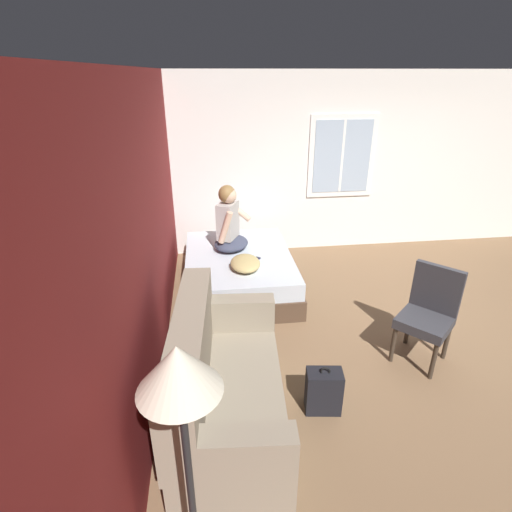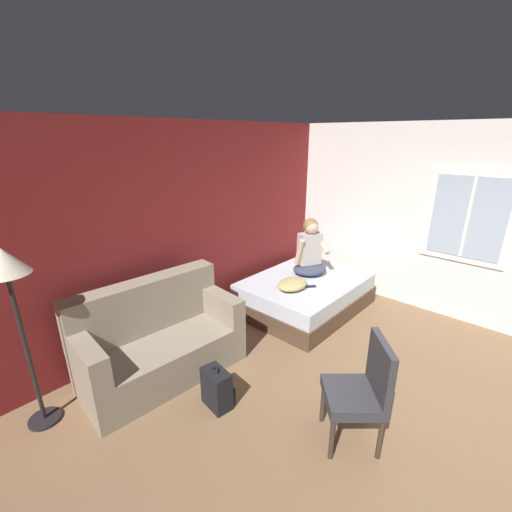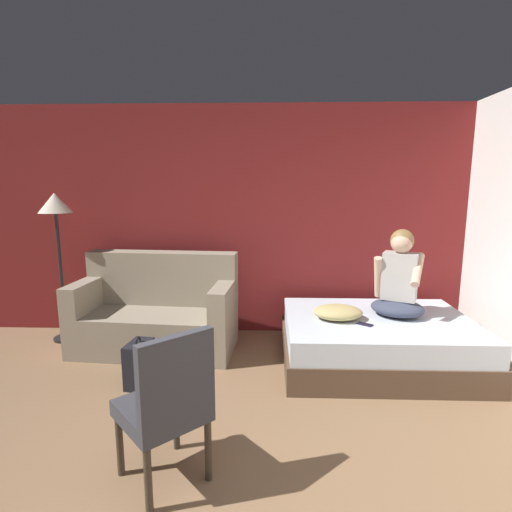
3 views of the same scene
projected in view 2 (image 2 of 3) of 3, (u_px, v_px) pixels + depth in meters
ground_plane at (419, 431)px, 3.08m from camera, size 40.00×40.00×0.00m
wall_back_accent at (197, 227)px, 4.58m from camera, size 9.87×0.16×2.70m
wall_side_with_window at (503, 231)px, 4.38m from camera, size 0.19×7.38×2.70m
bed at (305, 294)px, 5.20m from camera, size 1.87×1.41×0.48m
couch at (159, 340)px, 3.75m from camera, size 1.76×0.95×1.04m
side_chair at (362, 389)px, 2.84m from camera, size 0.65×0.65×0.98m
person_seated at (310, 252)px, 5.21m from camera, size 0.66×0.62×0.88m
backpack at (217, 389)px, 3.32m from camera, size 0.26×0.32×0.46m
throw_pillow at (292, 284)px, 4.78m from camera, size 0.48×0.36×0.14m
cell_phone at (311, 286)px, 4.86m from camera, size 0.16×0.14×0.01m
floor_lamp at (8, 280)px, 2.72m from camera, size 0.36×0.36×1.70m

